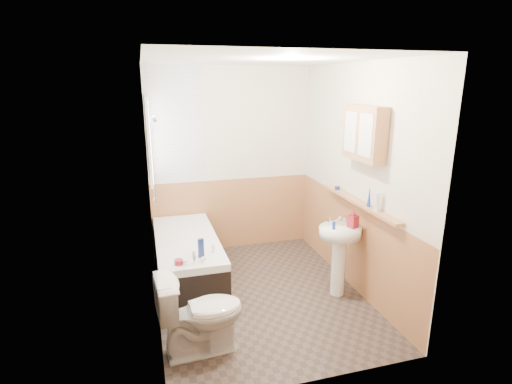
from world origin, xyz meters
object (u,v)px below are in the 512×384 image
at_px(sink, 339,246).
at_px(medicine_cabinet, 364,133).
at_px(bathtub, 187,258).
at_px(pine_shelf, 358,202).
at_px(toilet, 201,313).

bearing_deg(sink, medicine_cabinet, -24.16).
bearing_deg(bathtub, pine_shelf, -23.00).
distance_m(toilet, sink, 1.71).
bearing_deg(sink, pine_shelf, -3.98).
bearing_deg(bathtub, medicine_cabinet, -25.07).
bearing_deg(bathtub, toilet, -91.29).
distance_m(bathtub, medicine_cabinet, 2.45).
height_order(bathtub, medicine_cabinet, medicine_cabinet).
height_order(bathtub, pine_shelf, pine_shelf).
relative_size(toilet, sink, 0.83).
xyz_separation_m(sink, pine_shelf, (0.20, 0.01, 0.48)).
height_order(toilet, medicine_cabinet, medicine_cabinet).
height_order(toilet, pine_shelf, pine_shelf).
distance_m(bathtub, pine_shelf, 2.07).
xyz_separation_m(bathtub, pine_shelf, (1.77, -0.75, 0.76)).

